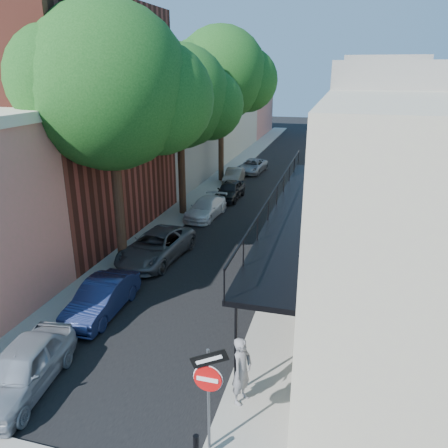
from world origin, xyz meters
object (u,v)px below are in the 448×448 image
Objects in this scene: parked_car_d at (206,208)px; parked_car_f at (234,176)px; parked_car_a at (22,369)px; parked_car_c at (156,246)px; sign_post at (208,383)px; oak_far at (227,75)px; oak_mid at (187,99)px; parked_car_e at (230,190)px; parked_car_g at (252,166)px; oak_near at (122,90)px; parked_car_b at (102,298)px; pedestrian at (242,371)px.

parked_car_d is 1.12× the size of parked_car_f.
parked_car_a is 0.83× the size of parked_car_c.
sign_post is 27.80m from oak_far.
parked_car_a is at bearing -87.17° from oak_mid.
parked_car_e reaches higher than parked_car_f.
parked_car_f is 4.28m from parked_car_g.
oak_near reaches higher than parked_car_c.
parked_car_c is at bearing 82.58° from parked_car_a.
oak_far is at bearing 91.59° from parked_car_b.
parked_car_f is 24.57m from pedestrian.
parked_car_d is 16.18m from pedestrian.
parked_car_b is at bearing 138.82° from sign_post.
sign_post is 7.74m from parked_car_b.
oak_far is at bearing 97.93° from parked_car_c.
parked_car_a is 0.96× the size of parked_car_g.
oak_near is at bearing 100.00° from parked_car_b.
oak_near reaches higher than parked_car_e.
parked_car_a is at bearing -93.80° from parked_car_f.
oak_near is 8.01m from oak_mid.
parked_car_f is at bearing 84.37° from oak_mid.
parked_car_b is 1.08× the size of parked_car_f.
oak_mid is 17.99m from pedestrian.
oak_near is 8.44m from parked_car_b.
oak_far reaches higher than parked_car_a.
parked_car_e is (1.56, -5.17, -7.61)m from oak_far.
oak_near is at bearing -90.04° from oak_far.
oak_near is at bearing -88.44° from parked_car_g.
parked_car_b is (-5.73, 5.02, -1.39)m from sign_post.
parked_car_e is 1.96× the size of pedestrian.
parked_car_f is (0.82, 8.31, -6.46)m from oak_mid.
oak_near reaches higher than parked_car_a.
parked_car_a is 1.00× the size of parked_car_d.
oak_mid reaches higher than parked_car_g.
oak_mid is 2.41× the size of parked_car_g.
parked_car_e is at bearing -83.34° from parked_car_g.
oak_near is 2.70× the size of parked_car_g.
parked_car_e is at bearing 32.91° from pedestrian.
parked_car_e is (0.80, 11.00, -0.03)m from parked_car_c.
oak_far is at bearing -105.89° from parked_car_g.
parked_car_a is 1.12× the size of parked_car_f.
oak_mid reaches higher than parked_car_f.
parked_car_a is 24.84m from parked_car_f.
pedestrian is (6.91, -7.51, -6.78)m from oak_near.
oak_mid is 2.81× the size of parked_car_f.
parked_car_g is at bearing 88.13° from parked_car_b.
parked_car_c is 6.77m from parked_car_d.
oak_far reaches higher than parked_car_c.
parked_car_g is at bearing 83.49° from oak_mid.
sign_post is at bearing -41.70° from parked_car_b.
parked_car_a is at bearing 117.22° from pedestrian.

